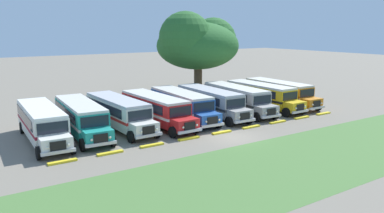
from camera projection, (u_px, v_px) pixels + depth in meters
The scene contains 21 objects.
ground_plane at pixel (233, 137), 32.75m from camera, with size 220.00×220.00×0.00m, color slate.
foreground_grass_strip at pixel (297, 161), 26.96m from camera, with size 80.00×10.04×0.01m, color #4C7538.
parked_bus_slot_0 at pixel (42, 122), 31.55m from camera, with size 3.04×10.89×2.82m.
parked_bus_slot_1 at pixel (81, 117), 33.48m from camera, with size 3.25×10.92×2.82m.
parked_bus_slot_2 at pixel (119, 112), 35.48m from camera, with size 2.96×10.87×2.82m.
parked_bus_slot_3 at pixel (156, 109), 36.82m from camera, with size 2.96×10.88×2.82m.
parked_bus_slot_4 at pixel (182, 104), 39.02m from camera, with size 3.22×10.92×2.82m.
parked_bus_slot_5 at pixel (211, 101), 40.61m from camera, with size 2.99×10.88×2.82m.
parked_bus_slot_6 at pixel (237, 98), 42.54m from camera, with size 3.27×10.93×2.82m.
parked_bus_slot_7 at pixel (261, 95), 44.50m from camera, with size 2.83×10.86×2.82m.
parked_bus_slot_8 at pixel (279, 92), 46.45m from camera, with size 2.90×10.87×2.82m.
curb_wheelstop_0 at pixel (62, 162), 26.55m from camera, with size 2.00×0.36×0.15m, color yellow.
curb_wheelstop_1 at pixel (110, 153), 28.43m from camera, with size 2.00×0.36×0.15m, color yellow.
curb_wheelstop_2 at pixel (152, 145), 30.30m from camera, with size 2.00×0.36×0.15m, color yellow.
curb_wheelstop_3 at pixel (189, 138), 32.18m from camera, with size 2.00×0.36×0.15m, color yellow.
curb_wheelstop_4 at pixel (222, 132), 34.05m from camera, with size 2.00×0.36×0.15m, color yellow.
curb_wheelstop_5 at pixel (251, 127), 35.92m from camera, with size 2.00×0.36×0.15m, color yellow.
curb_wheelstop_6 at pixel (278, 122), 37.80m from camera, with size 2.00×0.36×0.15m, color yellow.
curb_wheelstop_7 at pixel (302, 118), 39.67m from camera, with size 2.00×0.36×0.15m, color yellow.
curb_wheelstop_8 at pixel (323, 114), 41.55m from camera, with size 2.00×0.36×0.15m, color yellow.
broad_shade_tree at pixel (196, 44), 51.55m from camera, with size 12.77×11.78×11.31m.
Camera 1 is at (-20.29, -24.41, 9.16)m, focal length 35.87 mm.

